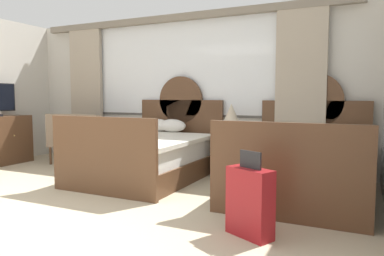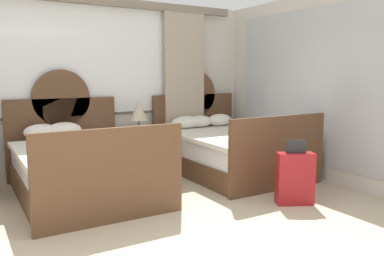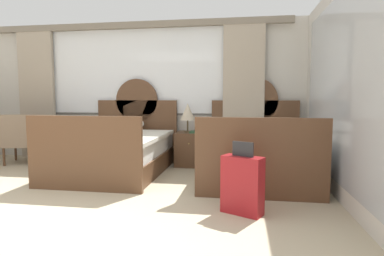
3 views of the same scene
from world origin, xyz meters
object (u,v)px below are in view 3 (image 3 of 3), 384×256
at_px(bed_near_mirror, 256,154).
at_px(armchair_by_window_centre, 22,138).
at_px(suitcase_on_floor, 242,185).
at_px(table_lamp_on_nightstand, 188,112).
at_px(nightstand_between_beds, 191,149).
at_px(armchair_by_window_left, 56,139).
at_px(bed_near_window, 117,150).
at_px(book_on_nightstand, 195,132).

xyz_separation_m(bed_near_mirror, armchair_by_window_centre, (-4.30, 0.35, 0.12)).
relative_size(armchair_by_window_centre, suitcase_on_floor, 1.21).
xyz_separation_m(table_lamp_on_nightstand, suitcase_on_floor, (0.99, -2.33, -0.66)).
relative_size(nightstand_between_beds, armchair_by_window_left, 0.66).
bearing_deg(armchair_by_window_left, table_lamp_on_nightstand, 7.67).
bearing_deg(bed_near_window, armchair_by_window_centre, 169.80).
height_order(table_lamp_on_nightstand, armchair_by_window_left, table_lamp_on_nightstand).
height_order(bed_near_mirror, table_lamp_on_nightstand, bed_near_mirror).
relative_size(book_on_nightstand, armchair_by_window_centre, 0.28).
relative_size(table_lamp_on_nightstand, book_on_nightstand, 2.02).
height_order(armchair_by_window_left, suitcase_on_floor, armchair_by_window_left).
distance_m(nightstand_between_beds, armchair_by_window_left, 2.51).
distance_m(bed_near_window, nightstand_between_beds, 1.34).
bearing_deg(bed_near_mirror, armchair_by_window_centre, 175.31).
bearing_deg(suitcase_on_floor, book_on_nightstand, 110.54).
relative_size(bed_near_window, armchair_by_window_left, 2.39).
distance_m(nightstand_between_beds, table_lamp_on_nightstand, 0.67).
bearing_deg(table_lamp_on_nightstand, book_on_nightstand, -30.59).
bearing_deg(armchair_by_window_centre, armchair_by_window_left, -0.07).
distance_m(book_on_nightstand, armchair_by_window_left, 2.58).
bearing_deg(armchair_by_window_left, book_on_nightstand, 5.22).
xyz_separation_m(bed_near_window, nightstand_between_beds, (1.14, 0.71, -0.05)).
bearing_deg(nightstand_between_beds, suitcase_on_floor, -68.48).
relative_size(bed_near_window, suitcase_on_floor, 2.88).
distance_m(table_lamp_on_nightstand, suitcase_on_floor, 2.61).
xyz_separation_m(bed_near_window, table_lamp_on_nightstand, (1.08, 0.69, 0.62)).
xyz_separation_m(table_lamp_on_nightstand, armchair_by_window_left, (-2.41, -0.32, -0.49)).
distance_m(table_lamp_on_nightstand, book_on_nightstand, 0.39).
xyz_separation_m(bed_near_window, suitcase_on_floor, (2.07, -1.64, -0.04)).
height_order(table_lamp_on_nightstand, suitcase_on_floor, table_lamp_on_nightstand).
bearing_deg(table_lamp_on_nightstand, bed_near_mirror, -29.35).
distance_m(armchair_by_window_left, armchair_by_window_centre, 0.69).
distance_m(nightstand_between_beds, book_on_nightstand, 0.35).
xyz_separation_m(bed_near_window, book_on_nightstand, (1.23, 0.60, 0.27)).
bearing_deg(nightstand_between_beds, armchair_by_window_centre, -173.83).
distance_m(bed_near_mirror, book_on_nightstand, 1.23).
relative_size(book_on_nightstand, armchair_by_window_left, 0.28).
bearing_deg(armchair_by_window_left, suitcase_on_floor, -30.49).
bearing_deg(bed_near_window, bed_near_mirror, 0.28).
xyz_separation_m(table_lamp_on_nightstand, book_on_nightstand, (0.15, -0.09, -0.35)).
height_order(bed_near_window, bed_near_mirror, same).
bearing_deg(armchair_by_window_left, nightstand_between_beds, 7.89).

